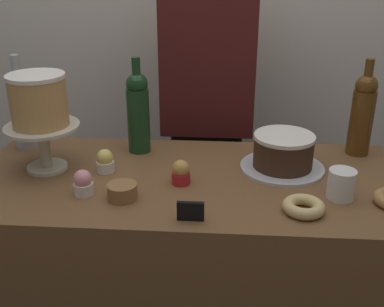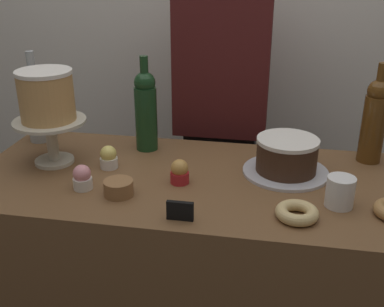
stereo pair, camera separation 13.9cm
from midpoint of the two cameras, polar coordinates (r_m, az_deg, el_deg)
The scene contains 17 objects.
back_wall at distance 2.16m, azimuth -0.17°, elevation 17.71°, with size 6.00×0.05×2.60m.
display_counter at distance 1.67m, azimuth -2.49°, elevation -16.70°, with size 1.36×0.61×0.88m.
cake_stand_pedestal at distance 1.53m, azimuth -20.21°, elevation 1.57°, with size 0.23×0.23×0.15m.
white_layer_cake at distance 1.49m, azimuth -20.88°, elevation 6.08°, with size 0.17×0.17×0.16m.
silver_serving_platter at distance 1.49m, azimuth 8.36°, elevation -1.76°, with size 0.27×0.27×0.01m.
chocolate_round_cake at distance 1.47m, azimuth 8.49°, elevation 0.29°, with size 0.19×0.19×0.11m.
wine_bottle_amber at distance 1.62m, azimuth 17.87°, elevation 4.69°, with size 0.08×0.08×0.33m.
wine_bottle_green at distance 1.59m, azimuth -9.14°, elevation 5.13°, with size 0.08×0.08×0.33m.
wine_bottle_clear at distance 1.73m, azimuth -22.33°, elevation 5.18°, with size 0.08×0.08×0.33m.
cupcake_lemon at distance 1.49m, azimuth -13.25°, elevation -1.00°, with size 0.06×0.06×0.07m.
cupcake_strawberry at distance 1.37m, azimuth -16.06°, elevation -3.57°, with size 0.06×0.06×0.07m.
cupcake_caramel at distance 1.38m, azimuth -4.26°, elevation -2.42°, with size 0.06×0.06×0.07m.
donut_glazed at distance 1.25m, azimuth 10.44°, elevation -6.51°, with size 0.11×0.11×0.03m.
cookie_stack at distance 1.32m, azimuth -11.55°, elevation -4.65°, with size 0.08×0.08×0.04m.
price_sign_chalkboard at distance 1.20m, azimuth -3.54°, elevation -7.15°, with size 0.07×0.01×0.05m.
coffee_cup_ceramic at distance 1.33m, azimuth 15.02°, elevation -3.74°, with size 0.08×0.08×0.08m.
barista_figure at distance 1.92m, azimuth -0.20°, elevation 2.80°, with size 0.36×0.22×1.60m.
Camera 1 is at (0.09, -1.28, 1.51)m, focal length 43.57 mm.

